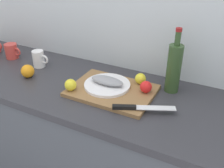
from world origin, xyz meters
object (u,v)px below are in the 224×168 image
Objects in this scene: chef_knife at (136,107)px; coffee_mug_2 at (39,59)px; coffee_mug_0 at (12,51)px; white_plate at (107,85)px; fish_fillet at (107,81)px; cutting_board at (112,91)px; wine_bottle at (174,67)px; lemon_0 at (140,79)px.

coffee_mug_2 is at bearing 141.61° from chef_knife.
coffee_mug_0 is at bearing 174.95° from coffee_mug_2.
chef_knife is (0.22, -0.13, 0.00)m from white_plate.
chef_knife is at bearing -30.39° from fish_fillet.
white_plate is 0.77m from coffee_mug_0.
chef_knife reaches higher than cutting_board.
white_plate is at bearing 157.45° from cutting_board.
coffee_mug_2 is (-0.82, -0.09, -0.08)m from wine_bottle.
lemon_0 is at bearing 4.56° from coffee_mug_2.
coffee_mug_2 is at bearing -5.05° from coffee_mug_0.
cutting_board is 0.21m from chef_knife.
wine_bottle reaches higher than fish_fillet.
fish_fillet is 0.51m from coffee_mug_2.
chef_knife reaches higher than white_plate.
fish_fillet is at bearing -143.41° from lemon_0.
cutting_board is 7.38× the size of lemon_0.
lemon_0 reaches higher than fish_fillet.
lemon_0 is at bearing 36.59° from fish_fillet.
fish_fillet is 3.15× the size of lemon_0.
coffee_mug_2 reaches higher than cutting_board.
wine_bottle is (0.16, 0.04, 0.09)m from lemon_0.
coffee_mug_2 is (-0.73, 0.18, 0.02)m from chef_knife.
coffee_mug_0 is at bearing -178.13° from lemon_0.
chef_knife is 4.72× the size of lemon_0.
lemon_0 is at bearing 82.43° from chef_knife.
white_plate is 0.72× the size of wine_bottle.
fish_fillet is at bearing 125.33° from chef_knife.
chef_knife is at bearing -31.85° from cutting_board.
coffee_mug_2 reaches higher than coffee_mug_0.
coffee_mug_0 is at bearing -176.43° from wine_bottle.
white_plate is 2.20× the size of coffee_mug_2.
coffee_mug_2 is at bearing 173.77° from fish_fillet.
white_plate is at bearing 125.33° from chef_knife.
cutting_board is 0.55m from coffee_mug_2.
coffee_mug_2 reaches higher than lemon_0.
wine_bottle is 0.83m from coffee_mug_2.
white_plate is 4.20× the size of lemon_0.
coffee_mug_2 is (-0.51, 0.06, 0.03)m from white_plate.
chef_knife is at bearing -11.80° from coffee_mug_0.
wine_bottle is at bearing 25.26° from fish_fillet.
chef_knife is (0.18, -0.11, 0.02)m from cutting_board.
fish_fillet is at bearing -6.23° from coffee_mug_2.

